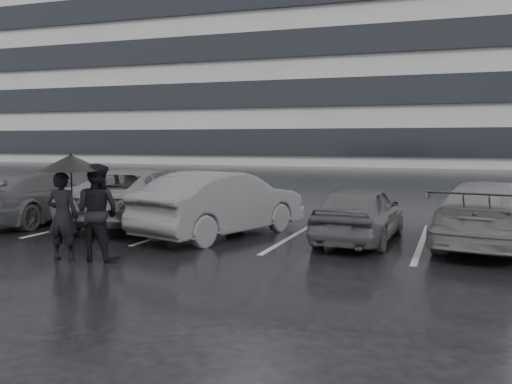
{
  "coord_description": "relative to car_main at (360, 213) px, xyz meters",
  "views": [
    {
      "loc": [
        4.08,
        -9.98,
        2.16
      ],
      "look_at": [
        0.18,
        1.0,
        1.1
      ],
      "focal_mm": 40.0,
      "sensor_mm": 36.0,
      "label": 1
    }
  ],
  "objects": [
    {
      "name": "ground",
      "position": [
        -2.14,
        -2.03,
        -0.62
      ],
      "size": [
        160.0,
        160.0,
        0.0
      ],
      "primitive_type": "plane",
      "color": "black",
      "rests_on": "ground"
    },
    {
      "name": "office_building",
      "position": [
        -24.14,
        45.97,
        13.72
      ],
      "size": [
        61.0,
        26.0,
        29.0
      ],
      "color": "#949497",
      "rests_on": "ground"
    },
    {
      "name": "car_main",
      "position": [
        0.0,
        0.0,
        0.0
      ],
      "size": [
        1.65,
        3.72,
        1.24
      ],
      "primitive_type": "imported",
      "rotation": [
        0.0,
        0.0,
        3.09
      ],
      "color": "black",
      "rests_on": "ground"
    },
    {
      "name": "car_west_a",
      "position": [
        -3.07,
        -0.23,
        0.11
      ],
      "size": [
        2.85,
        4.71,
        1.47
      ],
      "primitive_type": "imported",
      "rotation": [
        0.0,
        0.0,
        2.83
      ],
      "color": "#2F2F31",
      "rests_on": "ground"
    },
    {
      "name": "car_west_b",
      "position": [
        -5.81,
        0.7,
        0.09
      ],
      "size": [
        3.33,
        5.52,
        1.43
      ],
      "primitive_type": "imported",
      "rotation": [
        0.0,
        0.0,
        3.34
      ],
      "color": "#444446",
      "rests_on": "ground"
    },
    {
      "name": "car_west_c",
      "position": [
        -8.47,
        0.08,
        0.05
      ],
      "size": [
        2.05,
        4.68,
        1.34
      ],
      "primitive_type": "imported",
      "rotation": [
        0.0,
        0.0,
        3.18
      ],
      "color": "black",
      "rests_on": "ground"
    },
    {
      "name": "car_east",
      "position": [
        2.64,
        0.36,
        0.05
      ],
      "size": [
        2.71,
        4.91,
        1.35
      ],
      "primitive_type": "imported",
      "rotation": [
        0.0,
        0.0,
        2.96
      ],
      "color": "#444446",
      "rests_on": "ground"
    },
    {
      "name": "pedestrian_left",
      "position": [
        -4.74,
        -3.61,
        0.18
      ],
      "size": [
        0.64,
        0.48,
        1.6
      ],
      "primitive_type": "imported",
      "rotation": [
        0.0,
        0.0,
        3.31
      ],
      "color": "black",
      "rests_on": "ground"
    },
    {
      "name": "pedestrian_right",
      "position": [
        -4.16,
        -3.39,
        0.25
      ],
      "size": [
        0.87,
        0.68,
        1.75
      ],
      "primitive_type": "imported",
      "rotation": [
        0.0,
        0.0,
        3.12
      ],
      "color": "black",
      "rests_on": "ground"
    },
    {
      "name": "umbrella",
      "position": [
        -4.57,
        -3.56,
        1.14
      ],
      "size": [
        1.14,
        1.14,
        1.94
      ],
      "color": "black",
      "rests_on": "ground"
    },
    {
      "name": "stall_stripes",
      "position": [
        -2.94,
        0.47,
        -0.62
      ],
      "size": [
        19.72,
        5.0,
        0.0
      ],
      "color": "#969698",
      "rests_on": "ground"
    }
  ]
}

